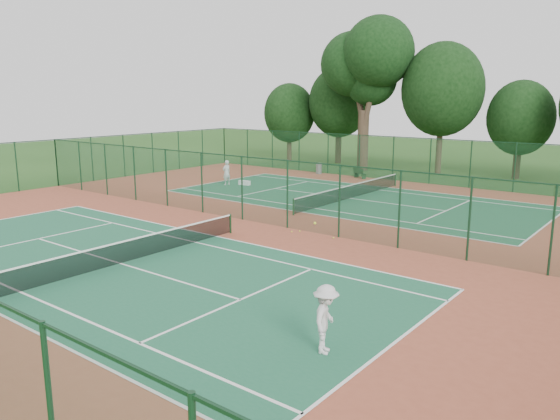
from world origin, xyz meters
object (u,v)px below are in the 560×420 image
object	(u,v)px
kit_bag	(244,183)
big_tree	(367,63)
player_far	(227,173)
bench	(359,173)
player_near	(326,319)
trash_bin	(319,168)

from	to	relation	value
kit_bag	big_tree	world-z (taller)	big_tree
player_far	kit_bag	world-z (taller)	player_far
kit_bag	big_tree	size ratio (longest dim) A/B	0.07
player_far	bench	xyz separation A→B (m)	(6.20, 9.16, -0.51)
bench	big_tree	size ratio (longest dim) A/B	0.10
player_near	bench	xyz separation A→B (m)	(-14.80, 27.65, -0.51)
player_near	kit_bag	bearing A→B (deg)	24.92
bench	big_tree	distance (m)	10.35
trash_bin	bench	xyz separation A→B (m)	(4.05, -0.12, -0.04)
player_far	trash_bin	size ratio (longest dim) A/B	1.98
player_near	bench	world-z (taller)	player_near
kit_bag	bench	bearing A→B (deg)	52.82
kit_bag	big_tree	bearing A→B (deg)	71.50
player_far	bench	bearing A→B (deg)	154.08
kit_bag	player_near	bearing A→B (deg)	-49.77
trash_bin	big_tree	bearing A→B (deg)	67.46
trash_bin	kit_bag	bearing A→B (deg)	-97.24
player_near	player_far	xyz separation A→B (m)	(-21.00, 18.50, 0.00)
player_near	big_tree	distance (m)	37.46
trash_bin	kit_bag	world-z (taller)	trash_bin
player_far	trash_bin	xyz separation A→B (m)	(2.15, 9.27, -0.47)
kit_bag	player_far	bearing A→B (deg)	-149.21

